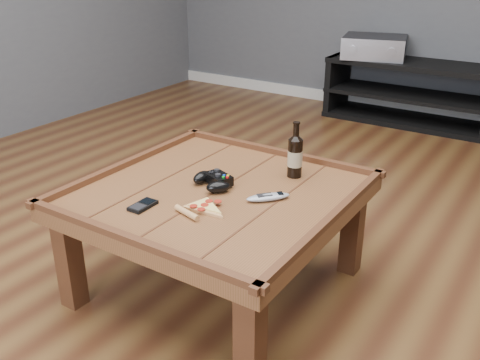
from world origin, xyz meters
The scene contains 10 objects.
ground centered at (0.00, 0.00, 0.00)m, with size 6.00×6.00×0.00m, color #432313.
baseboard centered at (0.00, 2.99, 0.05)m, with size 5.00×0.02×0.10m, color silver.
coffee_table centered at (0.00, 0.00, 0.39)m, with size 1.03×1.03×0.48m.
media_console centered at (0.00, 2.75, 0.25)m, with size 1.40×0.45×0.50m.
beer_bottle centered at (0.19, 0.30, 0.55)m, with size 0.06×0.06×0.24m.
game_controller centered at (-0.03, 0.02, 0.48)m, with size 0.19×0.17×0.05m.
pizza_slice centered at (0.05, -0.17, 0.46)m, with size 0.19×0.25×0.02m.
smartphone centered at (-0.15, -0.27, 0.46)m, with size 0.06×0.11×0.01m.
remote_control centered at (0.21, 0.04, 0.46)m, with size 0.15×0.16×0.02m.
av_receiver centered at (-0.37, 2.74, 0.59)m, with size 0.58×0.52×0.17m.
Camera 1 is at (1.12, -1.56, 1.34)m, focal length 40.00 mm.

